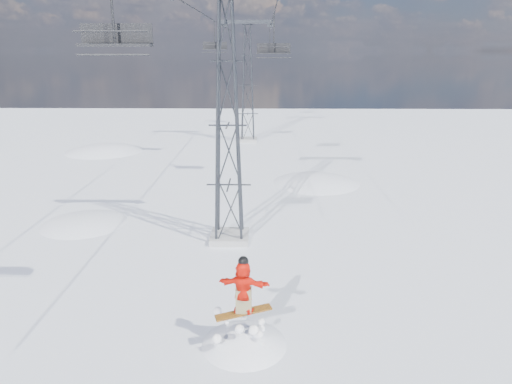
% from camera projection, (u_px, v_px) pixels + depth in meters
% --- Properties ---
extents(ground, '(120.00, 120.00, 0.00)m').
position_uv_depth(ground, '(186.00, 341.00, 14.24)').
color(ground, white).
rests_on(ground, ground).
extents(snow_terrain, '(39.00, 37.00, 22.00)m').
position_uv_depth(snow_terrain, '(176.00, 283.00, 37.45)').
color(snow_terrain, white).
rests_on(snow_terrain, ground).
extents(lift_tower_near, '(5.20, 1.80, 11.43)m').
position_uv_depth(lift_tower_near, '(228.00, 126.00, 20.25)').
color(lift_tower_near, '#999999').
rests_on(lift_tower_near, ground).
extents(lift_tower_far, '(5.20, 1.80, 11.43)m').
position_uv_depth(lift_tower_far, '(248.00, 85.00, 44.12)').
color(lift_tower_far, '#999999').
rests_on(lift_tower_far, ground).
extents(haul_cables, '(4.46, 51.00, 0.06)m').
position_uv_depth(haul_cables, '(240.00, 16.00, 29.64)').
color(haul_cables, black).
rests_on(haul_cables, ground).
extents(lift_chair_near, '(1.86, 0.54, 2.31)m').
position_uv_depth(lift_chair_near, '(115.00, 37.00, 11.65)').
color(lift_chair_near, black).
rests_on(lift_chair_near, ground).
extents(lift_chair_mid, '(2.12, 0.61, 2.62)m').
position_uv_depth(lift_chair_mid, '(274.00, 49.00, 28.55)').
color(lift_chair_mid, black).
rests_on(lift_chair_mid, ground).
extents(lift_chair_far, '(1.86, 0.54, 2.31)m').
position_uv_depth(lift_chair_far, '(215.00, 46.00, 34.96)').
color(lift_chair_far, black).
rests_on(lift_chair_far, ground).
extents(lift_chair_extra, '(2.02, 0.58, 2.51)m').
position_uv_depth(lift_chair_extra, '(270.00, 49.00, 51.75)').
color(lift_chair_extra, black).
rests_on(lift_chair_extra, ground).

